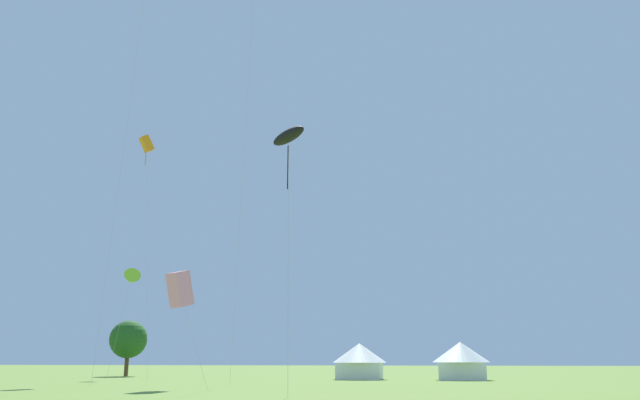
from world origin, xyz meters
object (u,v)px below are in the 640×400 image
at_px(kite_pink_box, 180,289).
at_px(festival_tent_left, 360,359).
at_px(kite_black_parafoil, 288,136).
at_px(festival_tent_right, 461,359).
at_px(kite_orange_box, 147,144).
at_px(tree_distant_left, 128,339).
at_px(kite_lime_delta, 131,279).

height_order(kite_pink_box, festival_tent_left, kite_pink_box).
distance_m(kite_black_parafoil, festival_tent_left, 30.16).
xyz_separation_m(kite_black_parafoil, festival_tent_left, (0.51, 27.70, -11.92)).
relative_size(kite_black_parafoil, festival_tent_right, 2.79).
xyz_separation_m(kite_orange_box, festival_tent_left, (20.36, 4.64, -20.66)).
bearing_deg(tree_distant_left, kite_black_parafoil, -52.94).
distance_m(kite_black_parafoil, festival_tent_right, 31.65).
bearing_deg(kite_pink_box, festival_tent_right, 47.53).
relative_size(kite_orange_box, tree_distant_left, 3.90).
distance_m(kite_lime_delta, festival_tent_left, 23.62).
xyz_separation_m(kite_pink_box, kite_orange_box, (-10.91, 15.70, 16.18)).
bearing_deg(festival_tent_left, kite_black_parafoil, -91.06).
distance_m(kite_orange_box, kite_lime_delta, 13.36).
bearing_deg(kite_pink_box, kite_orange_box, 124.81).
relative_size(festival_tent_right, tree_distant_left, 0.85).
bearing_deg(kite_pink_box, tree_distant_left, 122.24).
bearing_deg(kite_black_parafoil, tree_distant_left, 127.06).
bearing_deg(tree_distant_left, festival_tent_right, -10.75).
bearing_deg(kite_orange_box, kite_lime_delta, 126.42).
xyz_separation_m(kite_lime_delta, festival_tent_left, (22.24, 2.10, -7.68)).
height_order(kite_pink_box, kite_orange_box, kite_orange_box).
xyz_separation_m(kite_pink_box, kite_lime_delta, (-12.79, 18.25, 3.20)).
height_order(kite_lime_delta, tree_distant_left, kite_lime_delta).
bearing_deg(kite_lime_delta, kite_pink_box, -54.96).
height_order(kite_black_parafoil, festival_tent_right, kite_black_parafoil).
height_order(kite_black_parafoil, kite_lime_delta, kite_black_parafoil).
distance_m(festival_tent_right, tree_distant_left, 36.42).
xyz_separation_m(festival_tent_left, festival_tent_right, (9.17, 0.00, 0.04)).
bearing_deg(festival_tent_right, tree_distant_left, 169.25).
relative_size(festival_tent_left, tree_distant_left, 0.83).
relative_size(kite_orange_box, festival_tent_right, 4.58).
bearing_deg(kite_lime_delta, kite_black_parafoil, -49.67).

